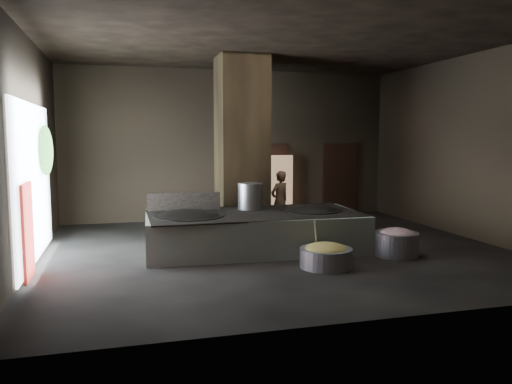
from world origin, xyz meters
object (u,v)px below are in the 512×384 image
object	(u,v)px
hearth_platform	(254,231)
wok_left	(189,219)
wok_right	(311,213)
stock_pot	(250,196)
cook	(280,201)
meat_basin	(396,244)
veg_basin	(326,258)

from	to	relation	value
hearth_platform	wok_left	world-z (taller)	wok_left
wok_right	stock_pot	world-z (taller)	stock_pot
wok_left	cook	size ratio (longest dim) A/B	0.93
meat_basin	wok_left	bearing A→B (deg)	162.85
wok_left	meat_basin	world-z (taller)	wok_left
stock_pot	hearth_platform	bearing A→B (deg)	-95.19
wok_right	cook	size ratio (longest dim) A/B	0.86
meat_basin	stock_pot	bearing A→B (deg)	144.87
cook	veg_basin	world-z (taller)	cook
wok_left	wok_right	size ratio (longest dim) A/B	1.07
hearth_platform	stock_pot	world-z (taller)	stock_pot
wok_right	cook	distance (m)	2.00
hearth_platform	wok_left	xyz separation A→B (m)	(-1.45, -0.05, 0.34)
stock_pot	meat_basin	size ratio (longest dim) A/B	0.67
hearth_platform	meat_basin	distance (m)	3.06
wok_right	meat_basin	distance (m)	2.03
cook	veg_basin	size ratio (longest dim) A/B	1.59
hearth_platform	wok_left	size ratio (longest dim) A/B	3.17
wok_left	meat_basin	size ratio (longest dim) A/B	1.63
hearth_platform	meat_basin	world-z (taller)	hearth_platform
cook	wok_left	bearing A→B (deg)	12.75
hearth_platform	wok_right	xyz separation A→B (m)	(1.35, 0.05, 0.34)
wok_right	cook	world-z (taller)	cook
wok_left	cook	xyz separation A→B (m)	(2.70, 2.10, 0.05)
stock_pot	veg_basin	bearing A→B (deg)	-69.56
wok_right	meat_basin	xyz separation A→B (m)	(1.39, -1.39, -0.50)
hearth_platform	stock_pot	distance (m)	0.91
hearth_platform	veg_basin	size ratio (longest dim) A/B	4.68
wok_right	veg_basin	size ratio (longest dim) A/B	1.37
wok_left	wok_right	distance (m)	2.80
hearth_platform	veg_basin	distance (m)	2.06
stock_pot	cook	distance (m)	1.95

